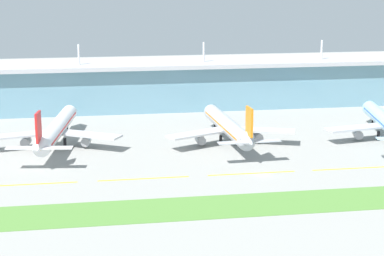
# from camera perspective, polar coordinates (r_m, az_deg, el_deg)

# --- Properties ---
(ground_plane) EXTENTS (600.00, 600.00, 0.00)m
(ground_plane) POSITION_cam_1_polar(r_m,az_deg,el_deg) (208.23, 6.08, -4.03)
(ground_plane) COLOR gray
(terminal_building) EXTENTS (288.00, 34.00, 30.56)m
(terminal_building) POSITION_cam_1_polar(r_m,az_deg,el_deg) (309.91, 0.82, 3.91)
(terminal_building) COLOR #6693A8
(terminal_building) RESTS_ON ground
(airliner_near_middle) EXTENTS (48.29, 66.59, 18.90)m
(airliner_near_middle) POSITION_cam_1_polar(r_m,az_deg,el_deg) (242.88, -11.61, -0.12)
(airliner_near_middle) COLOR white
(airliner_near_middle) RESTS_ON ground
(airliner_center) EXTENTS (48.75, 61.76, 18.90)m
(airliner_center) POSITION_cam_1_polar(r_m,az_deg,el_deg) (242.60, 3.14, 0.12)
(airliner_center) COLOR #ADB2BC
(airliner_center) RESTS_ON ground
(taxiway_stripe_west) EXTENTS (28.00, 0.70, 0.04)m
(taxiway_stripe_west) POSITION_cam_1_polar(r_m,az_deg,el_deg) (203.90, -13.78, -4.73)
(taxiway_stripe_west) COLOR yellow
(taxiway_stripe_west) RESTS_ON ground
(taxiway_stripe_mid_west) EXTENTS (28.00, 0.70, 0.04)m
(taxiway_stripe_mid_west) POSITION_cam_1_polar(r_m,az_deg,el_deg) (203.80, -4.19, -4.38)
(taxiway_stripe_mid_west) COLOR yellow
(taxiway_stripe_mid_west) RESTS_ON ground
(taxiway_stripe_centre) EXTENTS (28.00, 0.70, 0.04)m
(taxiway_stripe_centre) POSITION_cam_1_polar(r_m,az_deg,el_deg) (209.30, 5.14, -3.91)
(taxiway_stripe_centre) COLOR yellow
(taxiway_stripe_centre) RESTS_ON ground
(taxiway_stripe_mid_east) EXTENTS (28.00, 0.70, 0.04)m
(taxiway_stripe_mid_east) POSITION_cam_1_polar(r_m,az_deg,el_deg) (219.98, 13.77, -3.39)
(taxiway_stripe_mid_east) COLOR yellow
(taxiway_stripe_mid_east) RESTS_ON ground
(grass_verge) EXTENTS (300.00, 18.00, 0.10)m
(grass_verge) POSITION_cam_1_polar(r_m,az_deg,el_deg) (184.72, 8.19, -6.38)
(grass_verge) COLOR #518438
(grass_verge) RESTS_ON ground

